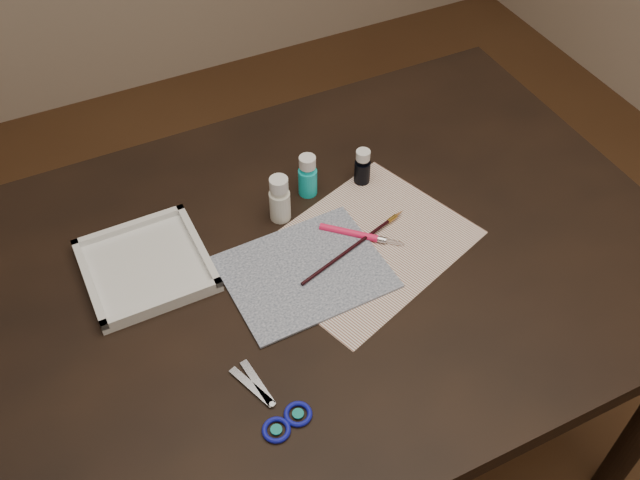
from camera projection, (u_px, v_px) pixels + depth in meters
name	position (u px, v px, depth m)	size (l,w,h in m)	color
ground	(320.00, 453.00, 1.83)	(3.50, 3.50, 0.02)	#422614
table	(320.00, 372.00, 1.55)	(1.30, 0.90, 0.75)	black
paper	(365.00, 246.00, 1.29)	(0.37, 0.28, 0.00)	white
canvas	(305.00, 272.00, 1.25)	(0.27, 0.22, 0.00)	#101F39
paint_bottle_white	(280.00, 199.00, 1.31)	(0.04, 0.04, 0.10)	silver
paint_bottle_cyan	(308.00, 175.00, 1.36)	(0.04, 0.04, 0.09)	#12C8CE
paint_bottle_navy	(362.00, 167.00, 1.38)	(0.03, 0.03, 0.08)	black
paintbrush	(355.00, 245.00, 1.28)	(0.26, 0.01, 0.01)	black
craft_knife	(363.00, 236.00, 1.30)	(0.16, 0.01, 0.01)	#FE1B55
scissors	(263.00, 400.00, 1.08)	(0.17, 0.08, 0.01)	silver
palette_tray	(146.00, 265.00, 1.25)	(0.21, 0.21, 0.03)	silver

